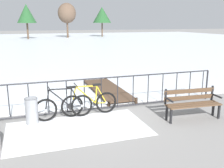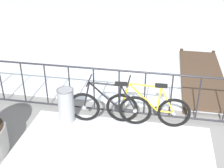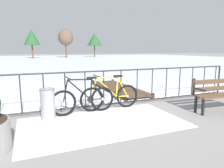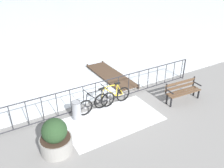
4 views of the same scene
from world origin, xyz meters
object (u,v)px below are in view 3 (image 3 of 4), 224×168
(bicycle_second, at_px, (84,100))
(park_bench, at_px, (220,92))
(trash_bin, at_px, (48,104))
(bicycle_near_railing, at_px, (110,96))

(bicycle_second, height_order, park_bench, bicycle_second)
(bicycle_second, relative_size, park_bench, 1.05)
(park_bench, height_order, trash_bin, park_bench)
(bicycle_near_railing, bearing_deg, trash_bin, -174.50)
(bicycle_second, bearing_deg, park_bench, -18.13)
(park_bench, bearing_deg, bicycle_second, 161.87)
(bicycle_second, distance_m, park_bench, 3.68)
(bicycle_near_railing, height_order, trash_bin, bicycle_near_railing)
(bicycle_near_railing, bearing_deg, bicycle_second, -174.02)
(bicycle_near_railing, relative_size, trash_bin, 2.34)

